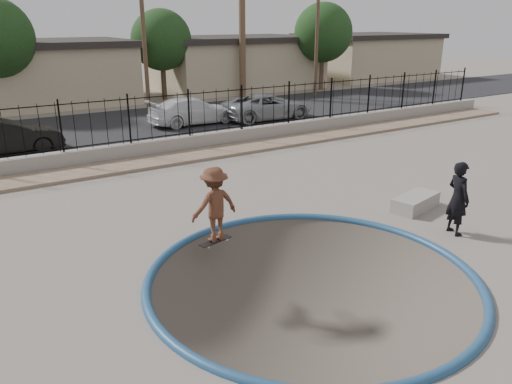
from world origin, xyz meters
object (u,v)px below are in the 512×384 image
object	(u,v)px
car_b	(6,137)
skateboard	(216,241)
car_d	(267,106)
car_c	(193,111)
videographer	(458,198)
skater	(215,208)
concrete_ledge	(415,202)

from	to	relation	value
car_b	skateboard	bearing A→B (deg)	-167.64
car_d	skateboard	bearing A→B (deg)	143.61
car_b	car_c	size ratio (longest dim) A/B	0.90
skateboard	car_b	xyz separation A→B (m)	(-3.10, 11.80, 0.66)
videographer	car_c	size ratio (longest dim) A/B	0.41
car_c	skateboard	bearing A→B (deg)	156.02
skater	skateboard	size ratio (longest dim) A/B	2.01
car_c	car_d	size ratio (longest dim) A/B	0.94
skateboard	skater	bearing A→B (deg)	113.19
skater	car_b	bearing A→B (deg)	-78.34
concrete_ledge	car_b	bearing A→B (deg)	125.27
skateboard	videographer	distance (m)	6.09
car_c	concrete_ledge	bearing A→B (deg)	179.97
car_c	videographer	bearing A→B (deg)	178.04
skateboard	car_b	distance (m)	12.22
skateboard	concrete_ledge	size ratio (longest dim) A/B	0.57
skater	videographer	world-z (taller)	videographer
skater	car_c	bearing A→B (deg)	-116.38
skater	videographer	size ratio (longest dim) A/B	0.97
skater	car_d	size ratio (longest dim) A/B	0.37
concrete_ledge	car_c	distance (m)	14.38
skateboard	car_c	world-z (taller)	car_c
car_b	videographer	bearing A→B (deg)	-151.89
skateboard	videographer	size ratio (longest dim) A/B	0.48
videographer	concrete_ledge	size ratio (longest dim) A/B	1.18
videographer	concrete_ledge	distance (m)	1.92
car_c	car_d	distance (m)	4.03
car_b	concrete_ledge	bearing A→B (deg)	-147.08
concrete_ledge	car_b	size ratio (longest dim) A/B	0.39
car_d	skater	bearing A→B (deg)	143.61
car_b	skater	bearing A→B (deg)	-167.64
skater	videographer	xyz separation A→B (m)	(5.41, -2.67, 0.03)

